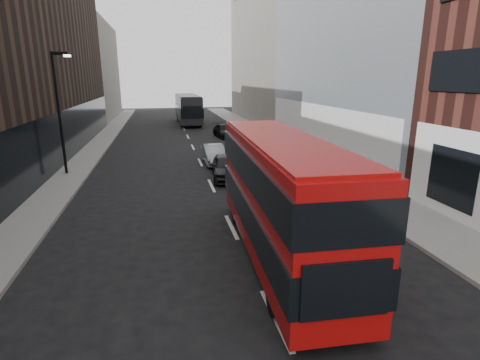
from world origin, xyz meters
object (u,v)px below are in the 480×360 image
red_bus (281,192)px  car_c (225,131)px  street_lamp (60,106)px  grey_bus (188,108)px  car_b (214,154)px  car_a (227,166)px

red_bus → car_c: size_ratio=2.30×
street_lamp → grey_bus: street_lamp is taller
red_bus → car_b: 14.33m
car_a → car_c: size_ratio=0.97×
car_b → car_c: (2.73, 11.47, -0.01)m
street_lamp → grey_bus: bearing=70.0°
car_b → street_lamp: bearing=-172.2°
street_lamp → car_a: (9.33, -2.55, -3.47)m
grey_bus → car_c: bearing=-78.1°
car_b → car_c: car_b is taller
red_bus → car_a: (0.01, 10.20, -1.50)m
red_bus → street_lamp: bearing=128.5°
car_c → car_b: bearing=-109.7°
street_lamp → car_c: street_lamp is taller
street_lamp → red_bus: size_ratio=0.70×
red_bus → grey_bus: 37.82m
street_lamp → car_a: size_ratio=1.68×
car_b → car_c: size_ratio=0.90×
street_lamp → red_bus: 15.92m
car_c → street_lamp: bearing=-138.7°
car_a → grey_bus: bearing=96.5°
red_bus → grey_bus: red_bus is taller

